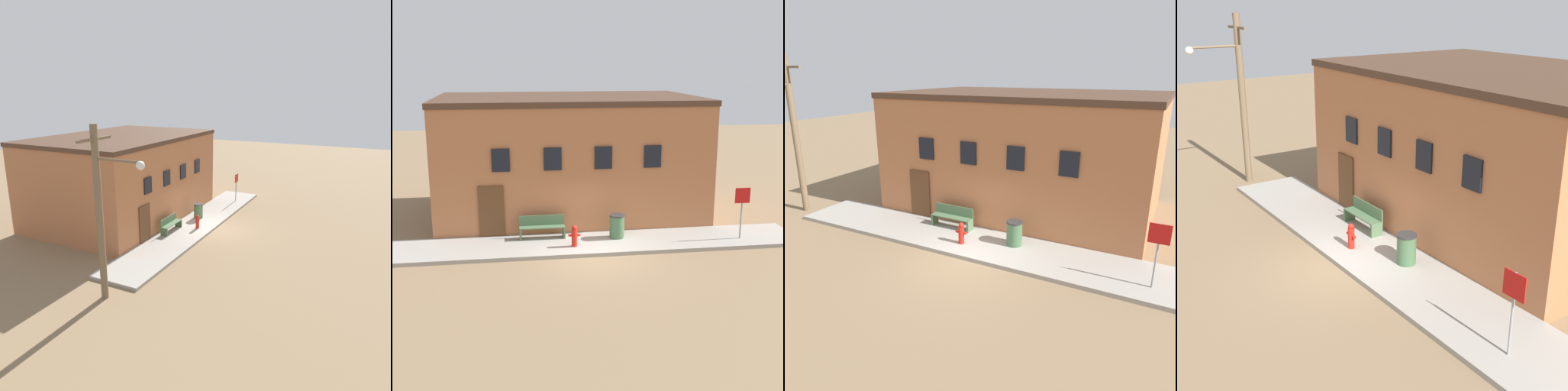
# 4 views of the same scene
# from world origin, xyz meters

# --- Properties ---
(ground_plane) EXTENTS (80.00, 80.00, 0.00)m
(ground_plane) POSITION_xyz_m (0.00, 0.00, 0.00)
(ground_plane) COLOR #846B4C
(sidewalk) EXTENTS (16.62, 2.61, 0.15)m
(sidewalk) POSITION_xyz_m (0.00, 1.31, 0.07)
(sidewalk) COLOR #9E998E
(sidewalk) RESTS_ON ground
(brick_building) EXTENTS (11.64, 7.76, 5.42)m
(brick_building) POSITION_xyz_m (-0.28, 6.43, 2.71)
(brick_building) COLOR #B26B42
(brick_building) RESTS_ON ground
(fire_hydrant) EXTENTS (0.44, 0.21, 0.83)m
(fire_hydrant) POSITION_xyz_m (-0.66, 0.89, 0.56)
(fire_hydrant) COLOR red
(fire_hydrant) RESTS_ON sidewalk
(stop_sign) EXTENTS (0.61, 0.06, 2.04)m
(stop_sign) POSITION_xyz_m (5.92, 0.89, 1.56)
(stop_sign) COLOR gray
(stop_sign) RESTS_ON sidewalk
(bench) EXTENTS (1.78, 0.44, 0.88)m
(bench) POSITION_xyz_m (-1.79, 2.10, 0.60)
(bench) COLOR #4C6B47
(bench) RESTS_ON sidewalk
(trash_bin) EXTENTS (0.61, 0.61, 0.93)m
(trash_bin) POSITION_xyz_m (1.14, 1.70, 0.62)
(trash_bin) COLOR #426642
(trash_bin) RESTS_ON sidewalk
(utility_pole) EXTENTS (1.80, 2.29, 7.03)m
(utility_pole) POSITION_xyz_m (-9.23, 0.77, 3.78)
(utility_pole) COLOR brown
(utility_pole) RESTS_ON ground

